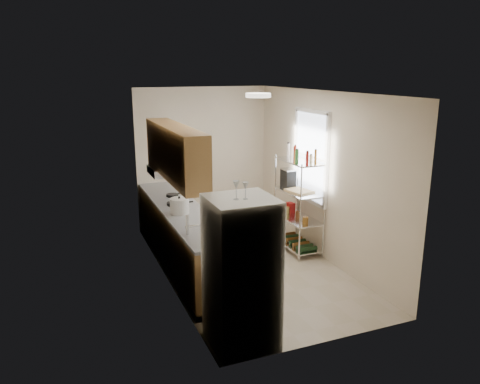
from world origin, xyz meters
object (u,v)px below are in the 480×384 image
object	(u,v)px
refrigerator	(241,273)
frying_pan_large	(175,204)
rice_cooker	(180,206)
espresso_machine	(288,178)
cutting_board	(299,191)

from	to	relation	value
refrigerator	frying_pan_large	xyz separation A→B (m)	(-0.08, 2.49, 0.10)
refrigerator	frying_pan_large	bearing A→B (deg)	91.83
refrigerator	frying_pan_large	distance (m)	2.49
rice_cooker	espresso_machine	distance (m)	2.02
frying_pan_large	cutting_board	size ratio (longest dim) A/B	0.61
rice_cooker	espresso_machine	xyz separation A→B (m)	(1.97, 0.43, 0.15)
frying_pan_large	espresso_machine	world-z (taller)	espresso_machine
rice_cooker	cutting_board	distance (m)	1.98
rice_cooker	frying_pan_large	size ratio (longest dim) A/B	1.10
refrigerator	espresso_machine	distance (m)	3.11
frying_pan_large	cutting_board	xyz separation A→B (m)	(1.94, -0.37, 0.10)
cutting_board	espresso_machine	world-z (taller)	espresso_machine
rice_cooker	cutting_board	size ratio (longest dim) A/B	0.67
refrigerator	cutting_board	size ratio (longest dim) A/B	4.04
rice_cooker	frying_pan_large	distance (m)	0.45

